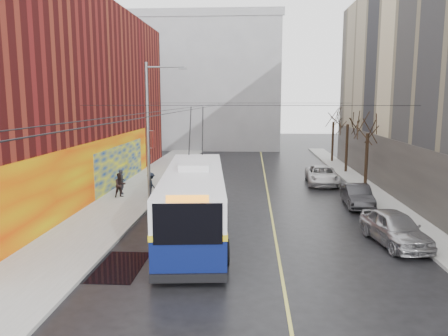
% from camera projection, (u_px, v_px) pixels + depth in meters
% --- Properties ---
extents(ground, '(140.00, 140.00, 0.00)m').
position_uv_depth(ground, '(243.00, 262.00, 18.16)').
color(ground, black).
rests_on(ground, ground).
extents(sidewalk_left, '(4.00, 60.00, 0.15)m').
position_uv_depth(sidewalk_left, '(132.00, 195.00, 30.48)').
color(sidewalk_left, gray).
rests_on(sidewalk_left, ground).
extents(sidewalk_right, '(2.00, 60.00, 0.15)m').
position_uv_depth(sidewalk_right, '(380.00, 199.00, 29.42)').
color(sidewalk_right, gray).
rests_on(sidewalk_right, ground).
extents(lane_line, '(0.12, 50.00, 0.01)m').
position_uv_depth(lane_line, '(268.00, 192.00, 31.87)').
color(lane_line, '#BFB74C').
rests_on(lane_line, ground).
extents(building_left, '(12.11, 36.00, 14.00)m').
position_uv_depth(building_left, '(29.00, 96.00, 31.86)').
color(building_left, '#581111').
rests_on(building_left, ground).
extents(building_far, '(20.50, 12.10, 18.00)m').
position_uv_depth(building_far, '(207.00, 83.00, 61.49)').
color(building_far, gray).
rests_on(building_far, ground).
extents(streetlight_pole, '(2.65, 0.60, 9.00)m').
position_uv_depth(streetlight_pole, '(150.00, 129.00, 27.65)').
color(streetlight_pole, slate).
rests_on(streetlight_pole, ground).
extents(catenary_wires, '(18.00, 60.00, 0.22)m').
position_uv_depth(catenary_wires, '(213.00, 106.00, 31.91)').
color(catenary_wires, black).
extents(tree_near, '(3.20, 3.20, 6.40)m').
position_uv_depth(tree_near, '(368.00, 123.00, 32.60)').
color(tree_near, black).
rests_on(tree_near, ground).
extents(tree_mid, '(3.20, 3.20, 6.68)m').
position_uv_depth(tree_mid, '(348.00, 116.00, 39.46)').
color(tree_mid, black).
rests_on(tree_mid, ground).
extents(tree_far, '(3.20, 3.20, 6.57)m').
position_uv_depth(tree_far, '(334.00, 114.00, 46.38)').
color(tree_far, black).
rests_on(tree_far, ground).
extents(puddle, '(2.77, 3.47, 0.01)m').
position_uv_depth(puddle, '(109.00, 266.00, 17.72)').
color(puddle, black).
rests_on(puddle, ground).
extents(pigeons_flying, '(2.50, 3.74, 2.05)m').
position_uv_depth(pigeons_flying, '(226.00, 88.00, 27.20)').
color(pigeons_flying, slate).
extents(trolleybus, '(4.07, 13.40, 6.27)m').
position_uv_depth(trolleybus, '(194.00, 200.00, 21.86)').
color(trolleybus, '#091244').
rests_on(trolleybus, ground).
extents(parked_car_a, '(2.60, 4.88, 1.58)m').
position_uv_depth(parked_car_a, '(395.00, 228.00, 20.31)').
color(parked_car_a, '#9C9CA0').
rests_on(parked_car_a, ground).
extents(parked_car_b, '(1.65, 4.29, 1.39)m').
position_uv_depth(parked_car_b, '(357.00, 196.00, 27.53)').
color(parked_car_b, '#2B2A2D').
rests_on(parked_car_b, ground).
extents(parked_car_c, '(2.63, 5.31, 1.45)m').
position_uv_depth(parked_car_c, '(322.00, 175.00, 34.84)').
color(parked_car_c, silver).
rests_on(parked_car_c, ground).
extents(following_car, '(2.35, 5.01, 1.66)m').
position_uv_depth(following_car, '(208.00, 167.00, 38.13)').
color(following_car, '#BBBCC0').
rests_on(following_car, ground).
extents(pedestrian_a, '(0.64, 0.75, 1.73)m').
position_uv_depth(pedestrian_a, '(122.00, 182.00, 30.52)').
color(pedestrian_a, black).
rests_on(pedestrian_a, sidewalk_left).
extents(pedestrian_b, '(1.02, 0.99, 1.66)m').
position_uv_depth(pedestrian_b, '(120.00, 185.00, 29.50)').
color(pedestrian_b, black).
rests_on(pedestrian_b, sidewalk_left).
extents(pedestrian_c, '(1.08, 1.19, 1.60)m').
position_uv_depth(pedestrian_c, '(151.00, 184.00, 30.06)').
color(pedestrian_c, black).
rests_on(pedestrian_c, sidewalk_left).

